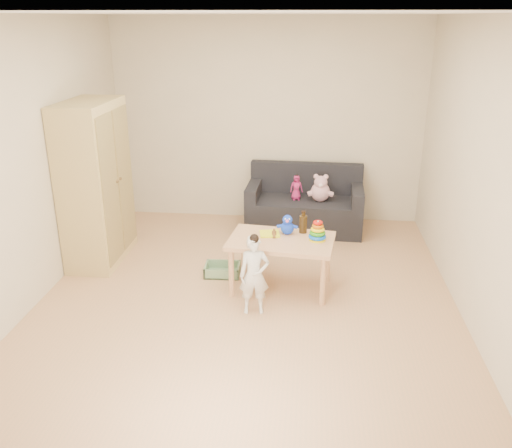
# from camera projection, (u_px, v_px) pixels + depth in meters

# --- Properties ---
(room) EXTENTS (4.50, 4.50, 4.50)m
(room) POSITION_uv_depth(u_px,v_px,m) (248.00, 167.00, 4.91)
(room) COLOR tan
(room) RESTS_ON ground
(wardrobe) EXTENTS (0.49, 0.98, 1.76)m
(wardrobe) POSITION_uv_depth(u_px,v_px,m) (95.00, 184.00, 5.86)
(wardrobe) COLOR #D4B774
(wardrobe) RESTS_ON ground
(sofa) EXTENTS (1.48, 0.78, 0.41)m
(sofa) POSITION_uv_depth(u_px,v_px,m) (304.00, 214.00, 6.94)
(sofa) COLOR black
(sofa) RESTS_ON ground
(play_table) EXTENTS (1.08, 0.75, 0.54)m
(play_table) POSITION_uv_depth(u_px,v_px,m) (281.00, 264.00, 5.40)
(play_table) COLOR tan
(play_table) RESTS_ON ground
(storage_bin) EXTENTS (0.38, 0.29, 0.11)m
(storage_bin) POSITION_uv_depth(u_px,v_px,m) (222.00, 270.00, 5.76)
(storage_bin) COLOR gray
(storage_bin) RESTS_ON ground
(toddler) EXTENTS (0.29, 0.22, 0.74)m
(toddler) POSITION_uv_depth(u_px,v_px,m) (254.00, 276.00, 4.92)
(toddler) COLOR silver
(toddler) RESTS_ON ground
(pink_bear) EXTENTS (0.29, 0.27, 0.29)m
(pink_bear) POSITION_uv_depth(u_px,v_px,m) (320.00, 190.00, 6.75)
(pink_bear) COLOR #E3A7B8
(pink_bear) RESTS_ON sofa
(doll) EXTENTS (0.17, 0.13, 0.31)m
(doll) POSITION_uv_depth(u_px,v_px,m) (296.00, 188.00, 6.79)
(doll) COLOR #B62268
(doll) RESTS_ON sofa
(ring_stacker) EXTENTS (0.18, 0.18, 0.20)m
(ring_stacker) POSITION_uv_depth(u_px,v_px,m) (317.00, 233.00, 5.25)
(ring_stacker) COLOR #FFE80D
(ring_stacker) RESTS_ON play_table
(brown_bottle) EXTENTS (0.08, 0.08, 0.23)m
(brown_bottle) POSITION_uv_depth(u_px,v_px,m) (303.00, 223.00, 5.43)
(brown_bottle) COLOR black
(brown_bottle) RESTS_ON play_table
(blue_plush) EXTENTS (0.19, 0.15, 0.21)m
(blue_plush) POSITION_uv_depth(u_px,v_px,m) (287.00, 224.00, 5.40)
(blue_plush) COLOR blue
(blue_plush) RESTS_ON play_table
(wooden_figure) EXTENTS (0.04, 0.04, 0.11)m
(wooden_figure) POSITION_uv_depth(u_px,v_px,m) (274.00, 233.00, 5.30)
(wooden_figure) COLOR brown
(wooden_figure) RESTS_ON play_table
(yellow_book) EXTENTS (0.22, 0.22, 0.01)m
(yellow_book) POSITION_uv_depth(u_px,v_px,m) (270.00, 234.00, 5.41)
(yellow_book) COLOR #F4FF1A
(yellow_book) RESTS_ON play_table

